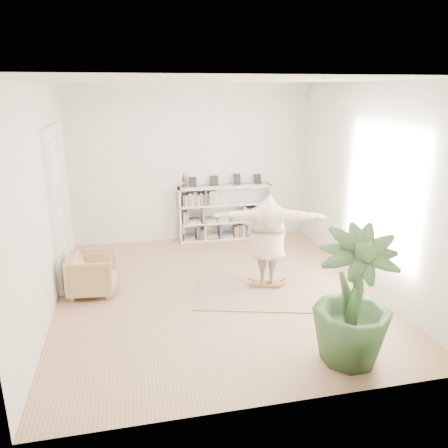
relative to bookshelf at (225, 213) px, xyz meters
name	(u,v)px	position (x,y,z in m)	size (l,w,h in m)	color
floor	(218,292)	(-0.74, -2.82, -0.64)	(6.00, 6.00, 0.00)	#936C4C
room_shell	(190,87)	(-0.74, 0.12, 2.87)	(6.00, 6.00, 6.00)	silver
doors	(60,206)	(-3.45, -1.52, 0.76)	(0.09, 1.78, 2.92)	white
bookshelf	(225,213)	(0.00, 0.00, 0.00)	(2.20, 0.35, 1.64)	silver
armchair	(92,274)	(-2.90, -2.39, -0.27)	(0.78, 0.80, 0.73)	tan
rug	(266,286)	(0.18, -2.79, -0.63)	(2.50, 2.00, 0.02)	tan
rocker_board	(266,283)	(0.18, -2.79, -0.57)	(0.53, 0.40, 0.10)	olive
person	(268,238)	(0.18, -2.79, 0.31)	(2.02, 0.55, 1.64)	beige
houseplant	(354,298)	(0.56, -5.19, 0.28)	(1.02, 1.02, 1.82)	#2F4D26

